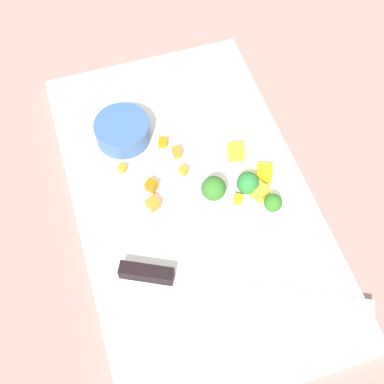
% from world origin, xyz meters
% --- Properties ---
extents(ground_plane, '(4.00, 4.00, 0.00)m').
position_xyz_m(ground_plane, '(0.00, 0.00, 0.00)').
color(ground_plane, gray).
extents(cutting_board, '(0.53, 0.31, 0.01)m').
position_xyz_m(cutting_board, '(0.00, 0.00, 0.01)').
color(cutting_board, white).
rests_on(cutting_board, ground_plane).
extents(prep_bowl, '(0.08, 0.08, 0.03)m').
position_xyz_m(prep_bowl, '(-0.12, -0.06, 0.03)').
color(prep_bowl, '#365A8D').
rests_on(prep_bowl, cutting_board).
extents(chef_knife, '(0.16, 0.29, 0.02)m').
position_xyz_m(chef_knife, '(0.12, -0.03, 0.02)').
color(chef_knife, silver).
rests_on(chef_knife, cutting_board).
extents(carrot_dice_0, '(0.02, 0.02, 0.01)m').
position_xyz_m(carrot_dice_0, '(-0.07, -0.08, 0.02)').
color(carrot_dice_0, orange).
rests_on(carrot_dice_0, cutting_board).
extents(carrot_dice_1, '(0.02, 0.02, 0.02)m').
position_xyz_m(carrot_dice_1, '(-0.03, -0.05, 0.02)').
color(carrot_dice_1, orange).
rests_on(carrot_dice_1, cutting_board).
extents(carrot_dice_2, '(0.02, 0.02, 0.01)m').
position_xyz_m(carrot_dice_2, '(-0.09, -0.01, 0.02)').
color(carrot_dice_2, orange).
rests_on(carrot_dice_2, cutting_board).
extents(carrot_dice_3, '(0.01, 0.01, 0.01)m').
position_xyz_m(carrot_dice_3, '(-0.07, 0.00, 0.02)').
color(carrot_dice_3, orange).
rests_on(carrot_dice_3, cutting_board).
extents(carrot_dice_4, '(0.02, 0.02, 0.01)m').
position_xyz_m(carrot_dice_4, '(-0.00, -0.05, 0.02)').
color(carrot_dice_4, orange).
rests_on(carrot_dice_4, cutting_board).
extents(carrot_dice_5, '(0.02, 0.01, 0.01)m').
position_xyz_m(carrot_dice_5, '(-0.04, 0.00, 0.02)').
color(carrot_dice_5, orange).
rests_on(carrot_dice_5, cutting_board).
extents(pepper_dice_0, '(0.03, 0.03, 0.02)m').
position_xyz_m(pepper_dice_0, '(-0.04, 0.08, 0.02)').
color(pepper_dice_0, yellow).
rests_on(pepper_dice_0, cutting_board).
extents(pepper_dice_1, '(0.03, 0.03, 0.02)m').
position_xyz_m(pepper_dice_1, '(0.03, 0.09, 0.02)').
color(pepper_dice_1, yellow).
rests_on(pepper_dice_1, cutting_board).
extents(pepper_dice_2, '(0.02, 0.02, 0.01)m').
position_xyz_m(pepper_dice_2, '(0.03, 0.06, 0.02)').
color(pepper_dice_2, yellow).
rests_on(pepper_dice_2, cutting_board).
extents(pepper_dice_3, '(0.03, 0.03, 0.02)m').
position_xyz_m(pepper_dice_3, '(0.00, 0.10, 0.02)').
color(pepper_dice_3, yellow).
rests_on(pepper_dice_3, cutting_board).
extents(broccoli_floret_0, '(0.03, 0.03, 0.03)m').
position_xyz_m(broccoli_floret_0, '(0.01, 0.07, 0.03)').
color(broccoli_floret_0, '#90BE68').
rests_on(broccoli_floret_0, cutting_board).
extents(broccoli_floret_1, '(0.02, 0.02, 0.03)m').
position_xyz_m(broccoli_floret_1, '(0.05, 0.09, 0.03)').
color(broccoli_floret_1, '#86C36B').
rests_on(broccoli_floret_1, cutting_board).
extents(broccoli_floret_2, '(0.03, 0.03, 0.04)m').
position_xyz_m(broccoli_floret_2, '(0.01, 0.03, 0.03)').
color(broccoli_floret_2, '#88B06C').
rests_on(broccoli_floret_2, cutting_board).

